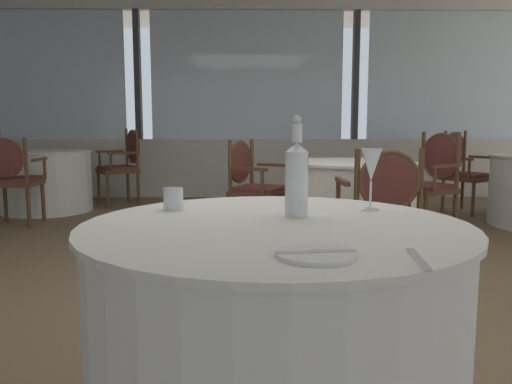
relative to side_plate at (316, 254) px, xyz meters
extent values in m
plane|color=#756047|center=(-0.18, 1.88, -0.75)|extent=(15.18, 15.18, 0.00)
cube|color=beige|center=(-0.18, 6.26, -0.32)|extent=(10.04, 0.12, 0.85)
cube|color=beige|center=(-0.18, 6.26, 2.05)|extent=(10.04, 0.12, 0.25)
cube|color=silver|center=(-3.32, 6.28, 1.02)|extent=(2.77, 0.02, 1.83)
cube|color=silver|center=(-0.18, 6.28, 1.02)|extent=(2.77, 0.02, 1.83)
cube|color=#333338|center=(-1.75, 6.26, 1.02)|extent=(0.08, 0.14, 1.83)
cube|color=silver|center=(2.97, 6.28, 1.02)|extent=(2.77, 0.02, 1.83)
cube|color=#333338|center=(1.39, 6.26, 1.02)|extent=(0.08, 0.14, 1.83)
cylinder|color=white|center=(-0.07, 0.39, -0.02)|extent=(1.18, 1.18, 0.02)
cylinder|color=white|center=(-0.07, 0.39, -0.39)|extent=(1.14, 1.14, 0.72)
cylinder|color=white|center=(0.00, 0.00, 0.00)|extent=(0.18, 0.18, 0.01)
cube|color=silver|center=(0.00, 0.00, 0.01)|extent=(0.19, 0.04, 0.00)
cube|color=silver|center=(0.22, -0.04, 0.00)|extent=(0.04, 0.18, 0.00)
cylinder|color=white|center=(0.00, 0.51, 0.10)|extent=(0.08, 0.08, 0.21)
cone|color=white|center=(0.00, 0.51, 0.22)|extent=(0.08, 0.08, 0.03)
cylinder|color=white|center=(0.00, 0.51, 0.26)|extent=(0.03, 0.03, 0.06)
sphere|color=silver|center=(0.00, 0.51, 0.31)|extent=(0.03, 0.03, 0.03)
cylinder|color=white|center=(0.27, 0.63, 0.00)|extent=(0.06, 0.06, 0.00)
cylinder|color=white|center=(0.27, 0.63, 0.05)|extent=(0.01, 0.01, 0.10)
cone|color=white|center=(0.27, 0.63, 0.15)|extent=(0.07, 0.07, 0.11)
cylinder|color=white|center=(-0.42, 0.64, 0.03)|extent=(0.07, 0.07, 0.08)
cylinder|color=white|center=(0.72, 3.08, -0.02)|extent=(1.10, 1.10, 0.02)
cylinder|color=white|center=(0.72, 3.08, -0.39)|extent=(1.07, 1.07, 0.72)
cube|color=brown|center=(1.49, 3.53, -0.31)|extent=(0.63, 0.63, 0.05)
cube|color=brown|center=(1.49, 3.53, -0.26)|extent=(0.58, 0.58, 0.04)
cylinder|color=brown|center=(1.42, 3.26, -0.54)|extent=(0.04, 0.04, 0.42)
cylinder|color=brown|center=(1.22, 3.60, -0.54)|extent=(0.04, 0.04, 0.42)
cylinder|color=brown|center=(1.77, 3.46, -0.54)|extent=(0.04, 0.04, 0.42)
cylinder|color=brown|center=(1.56, 3.80, -0.54)|extent=(0.04, 0.04, 0.42)
cylinder|color=brown|center=(1.77, 3.46, -0.02)|extent=(0.04, 0.04, 0.52)
cylinder|color=brown|center=(1.56, 3.80, -0.02)|extent=(0.04, 0.04, 0.52)
ellipsoid|color=brown|center=(1.68, 3.64, 0.00)|extent=(0.24, 0.36, 0.43)
torus|color=brown|center=(1.68, 3.64, 0.00)|extent=(0.25, 0.40, 0.45)
cube|color=brown|center=(1.60, 3.30, -0.06)|extent=(0.34, 0.22, 0.03)
cylinder|color=brown|center=(1.48, 3.23, -0.17)|extent=(0.03, 0.03, 0.22)
cube|color=brown|center=(1.35, 3.74, -0.06)|extent=(0.34, 0.22, 0.03)
cylinder|color=brown|center=(1.23, 3.67, -0.17)|extent=(0.03, 0.03, 0.22)
cube|color=brown|center=(-0.05, 3.53, -0.33)|extent=(0.63, 0.63, 0.05)
cube|color=brown|center=(-0.05, 3.53, -0.29)|extent=(0.58, 0.58, 0.04)
cylinder|color=brown|center=(0.22, 3.60, -0.55)|extent=(0.04, 0.04, 0.39)
cylinder|color=brown|center=(0.02, 3.26, -0.55)|extent=(0.04, 0.04, 0.39)
cylinder|color=brown|center=(-0.12, 3.80, -0.55)|extent=(0.04, 0.04, 0.39)
cylinder|color=brown|center=(-0.32, 3.46, -0.55)|extent=(0.04, 0.04, 0.39)
cylinder|color=brown|center=(-0.12, 3.80, -0.07)|extent=(0.04, 0.04, 0.47)
cylinder|color=brown|center=(-0.32, 3.46, -0.07)|extent=(0.04, 0.04, 0.47)
ellipsoid|color=brown|center=(-0.24, 3.64, -0.05)|extent=(0.24, 0.36, 0.40)
torus|color=brown|center=(-0.24, 3.64, -0.05)|extent=(0.23, 0.37, 0.41)
cube|color=brown|center=(0.09, 3.74, -0.08)|extent=(0.34, 0.21, 0.03)
cylinder|color=brown|center=(0.21, 3.67, -0.19)|extent=(0.03, 0.03, 0.22)
cube|color=brown|center=(-0.16, 3.30, -0.08)|extent=(0.34, 0.21, 0.03)
cylinder|color=brown|center=(-0.04, 3.23, -0.19)|extent=(0.03, 0.03, 0.22)
cube|color=brown|center=(0.72, 2.19, -0.32)|extent=(0.46, 0.46, 0.05)
cube|color=brown|center=(0.72, 2.19, -0.28)|extent=(0.42, 0.42, 0.04)
cylinder|color=brown|center=(0.52, 2.39, -0.55)|extent=(0.04, 0.04, 0.40)
cylinder|color=brown|center=(0.92, 2.39, -0.55)|extent=(0.04, 0.04, 0.40)
cylinder|color=brown|center=(0.52, 1.99, -0.55)|extent=(0.04, 0.04, 0.40)
cylinder|color=brown|center=(0.92, 1.99, -0.55)|extent=(0.04, 0.04, 0.40)
cylinder|color=brown|center=(0.52, 1.99, -0.07)|extent=(0.04, 0.04, 0.45)
cylinder|color=brown|center=(0.92, 1.99, -0.07)|extent=(0.04, 0.04, 0.45)
ellipsoid|color=brown|center=(0.72, 1.98, -0.05)|extent=(0.39, 0.05, 0.38)
torus|color=brown|center=(0.72, 1.98, -0.05)|extent=(0.39, 0.03, 0.39)
cube|color=brown|center=(0.47, 2.21, -0.08)|extent=(0.04, 0.37, 0.03)
cylinder|color=brown|center=(0.47, 2.36, -0.19)|extent=(0.03, 0.03, 0.22)
cube|color=brown|center=(0.97, 2.22, -0.08)|extent=(0.04, 0.37, 0.03)
cylinder|color=brown|center=(0.97, 2.36, -0.19)|extent=(0.03, 0.03, 0.22)
cylinder|color=white|center=(-2.63, 5.00, -0.02)|extent=(1.10, 1.10, 0.02)
cylinder|color=white|center=(-2.63, 5.00, -0.39)|extent=(1.07, 1.07, 0.72)
cylinder|color=brown|center=(-3.15, 5.50, -0.53)|extent=(0.04, 0.04, 0.42)
cylinder|color=brown|center=(-3.51, 5.68, -0.53)|extent=(0.04, 0.04, 0.42)
cylinder|color=brown|center=(-3.51, 5.68, -0.02)|extent=(0.04, 0.04, 0.51)
cube|color=brown|center=(-3.29, 5.62, -0.05)|extent=(0.34, 0.20, 0.03)
cylinder|color=brown|center=(-3.16, 5.56, -0.16)|extent=(0.03, 0.03, 0.22)
cube|color=brown|center=(-2.59, 4.11, -0.30)|extent=(0.48, 0.48, 0.05)
cube|color=brown|center=(-2.59, 4.11, -0.26)|extent=(0.44, 0.44, 0.04)
cylinder|color=brown|center=(-2.80, 4.30, -0.54)|extent=(0.04, 0.04, 0.42)
cylinder|color=brown|center=(-2.40, 4.32, -0.54)|extent=(0.04, 0.04, 0.42)
cylinder|color=brown|center=(-2.38, 3.92, -0.54)|extent=(0.04, 0.04, 0.42)
cylinder|color=brown|center=(-2.38, 3.92, -0.05)|extent=(0.04, 0.04, 0.45)
ellipsoid|color=brown|center=(-2.58, 3.90, -0.02)|extent=(0.39, 0.07, 0.38)
torus|color=brown|center=(-2.58, 3.90, -0.02)|extent=(0.40, 0.05, 0.40)
cube|color=brown|center=(-2.34, 4.14, -0.05)|extent=(0.05, 0.37, 0.03)
cylinder|color=brown|center=(-2.35, 4.28, -0.16)|extent=(0.03, 0.03, 0.22)
cube|color=brown|center=(-1.88, 5.48, -0.29)|extent=(0.64, 0.64, 0.05)
cube|color=brown|center=(-1.88, 5.48, -0.25)|extent=(0.58, 0.58, 0.04)
cylinder|color=brown|center=(-1.94, 5.20, -0.53)|extent=(0.04, 0.04, 0.43)
cylinder|color=brown|center=(-2.16, 5.54, -0.53)|extent=(0.04, 0.04, 0.43)
cylinder|color=brown|center=(-1.61, 5.42, -0.53)|extent=(0.04, 0.04, 0.43)
cylinder|color=brown|center=(-1.82, 5.76, -0.53)|extent=(0.04, 0.04, 0.43)
cylinder|color=brown|center=(-1.61, 5.42, 0.00)|extent=(0.04, 0.04, 0.52)
cylinder|color=brown|center=(-1.82, 5.76, 0.00)|extent=(0.04, 0.04, 0.52)
ellipsoid|color=brown|center=(-1.70, 5.60, 0.02)|extent=(0.25, 0.36, 0.44)
torus|color=brown|center=(-1.70, 5.60, 0.02)|extent=(0.27, 0.40, 0.45)
cube|color=brown|center=(-1.76, 5.26, -0.05)|extent=(0.33, 0.23, 0.03)
cylinder|color=brown|center=(-1.88, 5.18, -0.16)|extent=(0.03, 0.03, 0.22)
cube|color=brown|center=(-2.03, 5.68, -0.05)|extent=(0.33, 0.23, 0.03)
cylinder|color=brown|center=(-2.15, 5.60, -0.16)|extent=(0.03, 0.03, 0.22)
cube|color=brown|center=(2.48, 4.82, -0.33)|extent=(0.64, 0.64, 0.05)
cube|color=brown|center=(2.48, 4.82, -0.29)|extent=(0.59, 0.59, 0.04)
cylinder|color=brown|center=(2.76, 4.77, -0.55)|extent=(0.04, 0.04, 0.39)
cylinder|color=brown|center=(2.43, 4.55, -0.55)|extent=(0.04, 0.04, 0.39)
cylinder|color=brown|center=(2.54, 5.10, -0.55)|extent=(0.04, 0.04, 0.39)
cylinder|color=brown|center=(2.20, 4.88, -0.55)|extent=(0.04, 0.04, 0.39)
cylinder|color=brown|center=(2.54, 5.10, -0.03)|extent=(0.04, 0.04, 0.54)
cylinder|color=brown|center=(2.20, 4.88, -0.03)|extent=(0.04, 0.04, 0.54)
ellipsoid|color=brown|center=(2.36, 5.00, -0.01)|extent=(0.35, 0.26, 0.45)
torus|color=brown|center=(2.36, 5.00, -0.01)|extent=(0.40, 0.28, 0.46)
cube|color=brown|center=(2.70, 4.94, -0.08)|extent=(0.23, 0.33, 0.03)
cylinder|color=brown|center=(2.78, 4.83, -0.19)|extent=(0.03, 0.03, 0.22)
cube|color=brown|center=(2.28, 4.67, -0.08)|extent=(0.23, 0.33, 0.03)
cylinder|color=brown|center=(2.36, 4.55, -0.19)|extent=(0.03, 0.03, 0.22)
camera|label=1|loc=(-0.15, -1.09, 0.28)|focal=35.03mm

